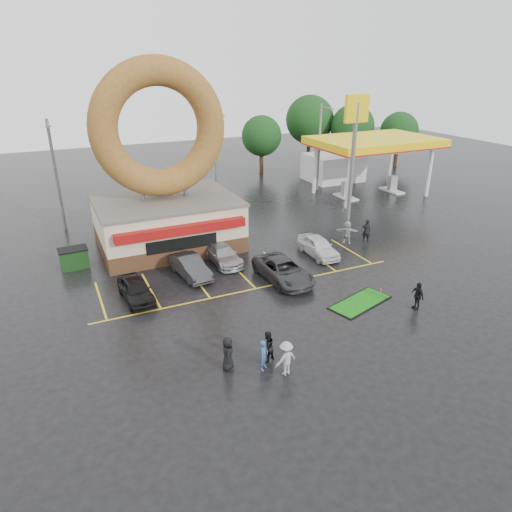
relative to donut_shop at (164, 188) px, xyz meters
name	(u,v)px	position (x,y,z in m)	size (l,w,h in m)	color
ground	(281,314)	(3.00, -12.97, -4.46)	(120.00, 120.00, 0.00)	black
donut_shop	(164,188)	(0.00, 0.00, 0.00)	(10.20, 8.70, 13.50)	#472B19
gas_station	(355,154)	(23.00, 7.97, -0.77)	(12.30, 13.65, 5.90)	silver
shell_sign	(355,135)	(16.00, -0.97, 2.91)	(2.20, 0.36, 10.60)	slate
streetlight_left	(56,173)	(-7.00, 6.95, 0.32)	(0.40, 2.21, 9.00)	slate
streetlight_mid	(216,157)	(7.00, 7.95, 0.32)	(0.40, 2.21, 9.00)	slate
streetlight_right	(320,146)	(19.00, 8.95, 0.32)	(0.40, 2.21, 9.00)	slate
tree_far_a	(352,127)	(29.00, 17.03, 0.72)	(5.60, 5.60, 8.00)	#332114
tree_far_b	(399,131)	(35.00, 15.03, 0.07)	(4.90, 4.90, 7.00)	#332114
tree_far_c	(310,120)	(25.00, 21.03, 1.37)	(6.30, 6.30, 9.00)	#332114
tree_far_d	(262,136)	(17.00, 19.03, 0.07)	(4.90, 4.90, 7.00)	#332114
car_black	(136,290)	(-4.02, -7.85, -3.81)	(1.55, 3.85, 1.31)	black
car_dgrey	(190,267)	(-0.15, -6.11, -3.79)	(1.43, 4.11, 1.35)	#2D2C2F
car_silver	(223,254)	(2.57, -4.97, -3.84)	(1.74, 4.29, 1.25)	#959599
car_grey	(283,270)	(5.11, -9.23, -3.76)	(2.34, 5.07, 1.41)	#333235
car_white	(318,246)	(9.34, -6.67, -3.76)	(1.66, 4.11, 1.40)	silver
person_blue	(264,355)	(-0.04, -17.02, -3.70)	(0.55, 0.36, 1.52)	#32497E
person_blackjkt	(267,346)	(0.39, -16.50, -3.68)	(0.76, 0.59, 1.56)	black
person_hoodie	(286,358)	(0.72, -17.75, -3.63)	(1.08, 0.62, 1.68)	gray
person_bystander	(228,354)	(-1.52, -16.32, -3.63)	(0.82, 0.53, 1.68)	black
person_cameraman	(417,296)	(10.31, -15.66, -3.64)	(0.97, 0.40, 1.65)	black
person_walker_near	(347,232)	(12.61, -5.58, -3.55)	(1.69, 0.54, 1.83)	#9A9A9D
person_walker_far	(366,230)	(14.20, -5.90, -3.55)	(0.67, 0.44, 1.84)	black
dumpster	(74,259)	(-6.94, -1.46, -3.81)	(1.80, 1.20, 1.30)	#183B16
putting_green	(360,302)	(7.81, -13.80, -4.43)	(4.33, 2.82, 0.50)	black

